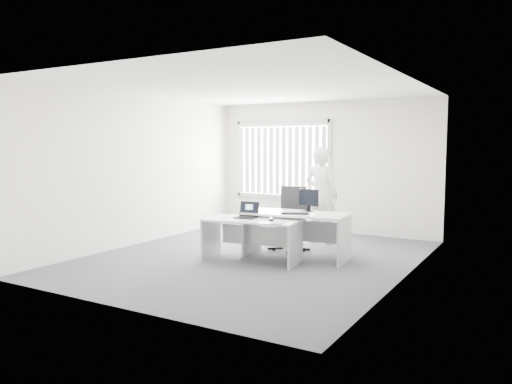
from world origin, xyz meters
The scene contains 18 objects.
ground centered at (0.00, 0.00, 0.00)m, with size 6.00×6.00×0.00m, color #5A5B63.
wall_back centered at (0.00, 3.00, 1.40)m, with size 5.00×0.02×2.80m, color silver.
wall_front centered at (0.00, -3.00, 1.40)m, with size 5.00×0.02×2.80m, color silver.
wall_left centered at (-2.50, 0.00, 1.40)m, with size 0.02×6.00×2.80m, color silver.
wall_right centered at (2.50, 0.00, 1.40)m, with size 0.02×6.00×2.80m, color silver.
ceiling centered at (0.00, 0.00, 2.80)m, with size 5.00×6.00×0.02m, color silver.
window centered at (-1.00, 2.96, 1.55)m, with size 2.32×0.06×1.76m, color #B3B3AF.
blinds centered at (-1.00, 2.90, 1.52)m, with size 2.20×0.10×1.50m, color silver, non-canonical shape.
desk_near centered at (0.12, -0.25, 0.50)m, with size 1.60×0.91×0.69m.
desk_far centered at (0.64, 0.32, 0.55)m, with size 1.74×0.94×0.76m.
office_chair centered at (0.24, 0.89, 0.35)m, with size 0.71×0.71×1.13m.
person centered at (0.49, 1.72, 0.92)m, with size 0.67×0.44×1.84m, color white.
laptop centered at (-0.01, -0.23, 0.82)m, with size 0.33×0.30×0.26m, color black, non-canonical shape.
paper_sheet centered at (0.46, -0.25, 0.69)m, with size 0.32×0.23×0.00m, color white.
mouse centered at (0.49, -0.27, 0.72)m, with size 0.06×0.10×0.04m, color silver, non-canonical shape.
booklet centered at (0.70, -0.44, 0.70)m, with size 0.16×0.22×0.01m, color white.
keyboard centered at (0.71, 0.14, 0.77)m, with size 0.43×0.14×0.02m, color black.
monitor centered at (0.75, 0.56, 0.95)m, with size 0.38×0.11×0.38m, color black, non-canonical shape.
Camera 1 is at (4.18, -7.04, 1.88)m, focal length 35.00 mm.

